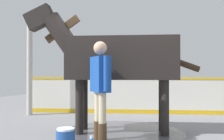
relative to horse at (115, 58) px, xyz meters
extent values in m
cube|color=gray|center=(0.20, -0.21, -1.50)|extent=(16.00, 16.00, 0.02)
cylinder|color=#4C4C54|center=(0.03, -0.13, -1.49)|extent=(2.50, 2.50, 0.00)
cube|color=silver|center=(2.46, 0.48, -0.99)|extent=(1.50, 5.72, 1.01)
cube|color=gold|center=(2.46, 0.48, -0.46)|extent=(1.52, 5.72, 0.06)
cube|color=gold|center=(2.46, 0.48, -1.43)|extent=(1.51, 5.72, 0.12)
cylinder|color=#B7B2A8|center=(1.25, 3.01, -0.04)|extent=(0.16, 0.16, 2.92)
cube|color=black|center=(0.03, -0.13, -0.01)|extent=(1.35, 2.32, 0.84)
cylinder|color=black|center=(-0.39, 0.62, -0.96)|extent=(0.16, 0.16, 1.07)
cylinder|color=black|center=(0.05, 0.73, -0.96)|extent=(0.16, 0.16, 1.07)
cylinder|color=black|center=(0.01, -0.99, -0.96)|extent=(0.16, 0.16, 1.07)
cylinder|color=black|center=(0.46, -0.88, -0.96)|extent=(0.16, 0.16, 1.07)
cylinder|color=black|center=(-0.27, 1.07, 0.49)|extent=(0.57, 0.89, 0.95)
cube|color=#382819|center=(-0.27, 1.07, 0.61)|extent=(0.24, 0.74, 0.58)
cube|color=black|center=(-0.39, 1.53, 0.85)|extent=(0.43, 0.70, 0.56)
cylinder|color=#382819|center=(0.32, -1.29, -0.11)|extent=(0.29, 0.71, 0.35)
cylinder|color=#47331E|center=(-0.73, 0.08, -1.32)|extent=(0.15, 0.15, 0.35)
cylinder|color=#C6B793|center=(-0.73, 0.08, -0.88)|extent=(0.13, 0.13, 0.52)
cylinder|color=#47331E|center=(-0.90, -0.07, -1.32)|extent=(0.15, 0.15, 0.35)
cylinder|color=#C6B793|center=(-0.90, -0.07, -0.88)|extent=(0.13, 0.13, 0.52)
cube|color=#19479E|center=(-0.82, 0.00, -0.32)|extent=(0.53, 0.50, 0.62)
cylinder|color=#19479E|center=(-0.59, 0.20, -0.30)|extent=(0.09, 0.09, 0.59)
cylinder|color=#19479E|center=(-1.05, -0.19, -0.30)|extent=(0.09, 0.09, 0.59)
sphere|color=tan|center=(-0.82, 0.00, 0.14)|extent=(0.24, 0.24, 0.24)
cylinder|color=#1E478C|center=(-1.40, 0.36, -1.34)|extent=(0.30, 0.30, 0.30)
cylinder|color=white|center=(-1.40, 0.36, -1.18)|extent=(0.28, 0.28, 0.03)
cylinder|color=white|center=(-1.34, -0.06, -1.28)|extent=(0.04, 0.04, 0.04)
camera|label=1|loc=(-5.11, -1.73, -0.29)|focal=42.66mm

